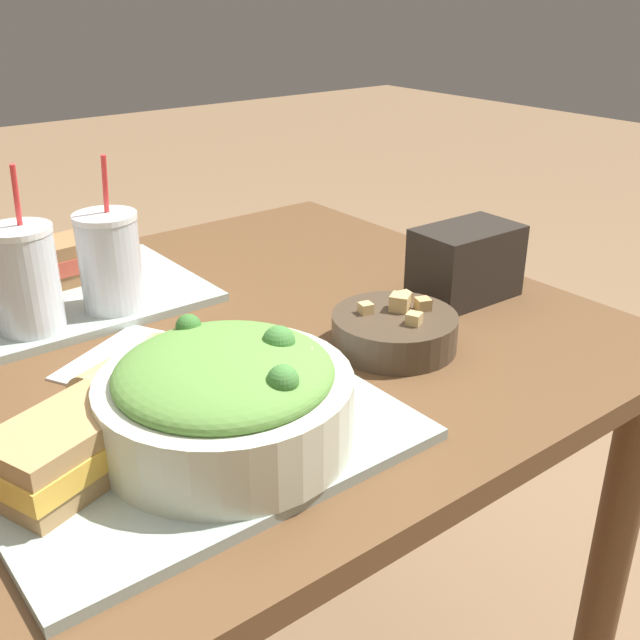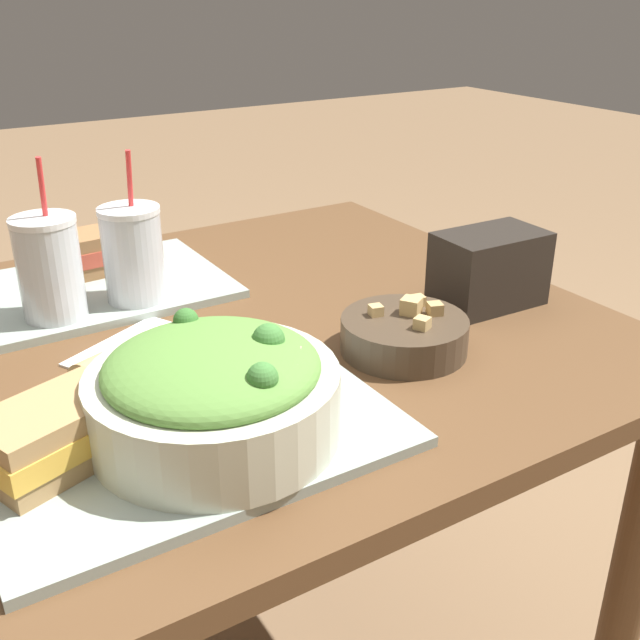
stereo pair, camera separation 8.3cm
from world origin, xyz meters
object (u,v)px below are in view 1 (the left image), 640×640
at_px(soup_bowl, 394,329).
at_px(napkin_folded, 129,359).
at_px(salad_bowl, 226,396).
at_px(baguette_near, 130,378).
at_px(drink_cup_dark, 26,282).
at_px(drink_cup_red, 110,264).
at_px(sandwich_far, 79,257).
at_px(sandwich_near, 66,451).
at_px(chip_bag, 466,263).

height_order(soup_bowl, napkin_folded, soup_bowl).
height_order(salad_bowl, baguette_near, salad_bowl).
height_order(drink_cup_dark, drink_cup_red, drink_cup_dark).
distance_m(sandwich_far, drink_cup_dark, 0.19).
height_order(sandwich_near, baguette_near, sandwich_near).
height_order(chip_bag, napkin_folded, chip_bag).
bearing_deg(drink_cup_dark, salad_bowl, -80.73).
relative_size(baguette_near, napkin_folded, 0.67).
xyz_separation_m(sandwich_far, drink_cup_red, (-0.01, -0.14, 0.03)).
relative_size(drink_cup_dark, napkin_folded, 1.09).
distance_m(drink_cup_red, chip_bag, 0.51).
relative_size(salad_bowl, drink_cup_red, 1.17).
bearing_deg(sandwich_near, baguette_near, 21.63).
bearing_deg(sandwich_far, napkin_folded, -105.53).
bearing_deg(salad_bowl, sandwich_far, 83.40).
distance_m(baguette_near, drink_cup_red, 0.27).
relative_size(sandwich_far, napkin_folded, 0.71).
xyz_separation_m(soup_bowl, chip_bag, (0.20, 0.06, 0.03)).
distance_m(soup_bowl, baguette_near, 0.34).
bearing_deg(sandwich_near, soup_bowl, -15.56).
bearing_deg(chip_bag, drink_cup_dark, 156.57).
xyz_separation_m(soup_bowl, drink_cup_dark, (-0.35, 0.32, 0.05)).
height_order(salad_bowl, chip_bag, salad_bowl).
bearing_deg(baguette_near, sandwich_near, 109.63).
distance_m(drink_cup_red, napkin_folded, 0.16).
bearing_deg(drink_cup_dark, napkin_folded, -63.67).
bearing_deg(chip_bag, sandwich_far, 138.29).
xyz_separation_m(baguette_near, drink_cup_red, (0.09, 0.25, 0.03)).
bearing_deg(drink_cup_red, napkin_folded, -108.36).
bearing_deg(drink_cup_red, sandwich_far, 86.28).
distance_m(sandwich_near, drink_cup_red, 0.40).
xyz_separation_m(baguette_near, chip_bag, (0.53, -0.00, 0.01)).
bearing_deg(salad_bowl, drink_cup_red, 82.32).
bearing_deg(baguette_near, chip_bag, -112.27).
bearing_deg(soup_bowl, salad_bowl, -166.77).
bearing_deg(chip_bag, sandwich_near, -170.09).
xyz_separation_m(baguette_near, sandwich_far, (0.10, 0.40, 0.00)).
distance_m(sandwich_far, napkin_folded, 0.29).
bearing_deg(napkin_folded, salad_bowl, -91.37).
bearing_deg(chip_bag, napkin_folded, 167.77).
bearing_deg(napkin_folded, chip_bag, -13.94).
height_order(baguette_near, napkin_folded, baguette_near).
bearing_deg(drink_cup_red, baguette_near, -110.23).
bearing_deg(soup_bowl, baguette_near, 169.60).
height_order(soup_bowl, sandwich_near, sandwich_near).
height_order(sandwich_near, chip_bag, chip_bag).
bearing_deg(sandwich_far, drink_cup_dark, -135.05).
bearing_deg(chip_bag, baguette_near, -178.63).
height_order(baguette_near, drink_cup_dark, drink_cup_dark).
bearing_deg(napkin_folded, drink_cup_dark, 116.33).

